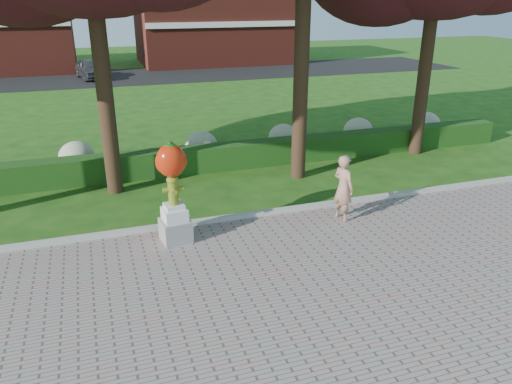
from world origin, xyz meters
TOP-DOWN VIEW (x-y plane):
  - ground at (0.00, 0.00)m, footprint 100.00×100.00m
  - curb at (0.00, 3.00)m, footprint 40.00×0.18m
  - lawn_hedge at (0.00, 7.00)m, footprint 24.00×0.70m
  - hydrangea_row at (0.57, 8.00)m, footprint 20.10×1.10m
  - street at (0.00, 28.00)m, footprint 50.00×8.00m
  - building_right at (8.00, 34.00)m, footprint 12.00×8.00m
  - hydrant_sculpture at (-0.90, 2.30)m, footprint 0.71×0.71m
  - woman at (3.26, 2.14)m, footprint 0.56×0.70m
  - parked_car at (-2.05, 27.81)m, footprint 2.25×4.04m

SIDE VIEW (x-z plane):
  - ground at x=0.00m, z-range 0.00..0.00m
  - street at x=0.00m, z-range 0.00..0.02m
  - curb at x=0.00m, z-range 0.00..0.15m
  - lawn_hedge at x=0.00m, z-range 0.00..0.80m
  - hydrangea_row at x=0.57m, z-range 0.06..1.04m
  - parked_car at x=-2.05m, z-range 0.02..1.32m
  - woman at x=3.26m, z-range 0.04..1.72m
  - hydrant_sculpture at x=-0.90m, z-range 0.11..2.47m
  - building_right at x=8.00m, z-range 0.00..6.40m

